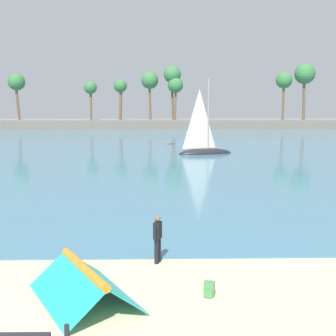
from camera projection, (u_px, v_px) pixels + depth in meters
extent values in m
cube|color=teal|center=(142.00, 136.00, 71.95)|extent=(220.00, 113.06, 0.06)
cube|color=slate|center=(145.00, 125.00, 88.17)|extent=(87.24, 6.00, 1.80)
cylinder|color=brown|center=(17.00, 101.00, 87.15)|extent=(0.77, 0.83, 7.18)
sphere|color=#38753D|center=(17.00, 82.00, 86.63)|extent=(3.20, 3.20, 3.20)
cylinder|color=brown|center=(91.00, 104.00, 86.38)|extent=(0.47, 0.78, 6.10)
sphere|color=#38753D|center=(90.00, 87.00, 85.93)|extent=(2.44, 2.44, 2.44)
cylinder|color=brown|center=(175.00, 103.00, 87.78)|extent=(0.59, 0.70, 6.58)
sphere|color=#38753D|center=(175.00, 85.00, 87.30)|extent=(2.93, 2.93, 2.93)
cylinder|color=brown|center=(150.00, 100.00, 88.49)|extent=(0.62, 0.57, 7.52)
sphere|color=#38753D|center=(150.00, 80.00, 87.94)|extent=(3.27, 3.27, 3.27)
cylinder|color=brown|center=(304.00, 97.00, 87.89)|extent=(0.91, 0.94, 8.76)
sphere|color=#38753D|center=(305.00, 74.00, 87.25)|extent=(3.94, 3.94, 3.94)
cylinder|color=brown|center=(172.00, 97.00, 88.19)|extent=(0.82, 0.75, 8.61)
sphere|color=#38753D|center=(172.00, 74.00, 87.56)|extent=(3.31, 3.31, 3.31)
cylinder|color=brown|center=(121.00, 103.00, 87.11)|extent=(0.81, 0.80, 6.45)
sphere|color=#38753D|center=(120.00, 86.00, 86.64)|extent=(2.52, 2.52, 2.52)
cylinder|color=brown|center=(283.00, 100.00, 86.99)|extent=(0.54, 0.80, 7.48)
sphere|color=#38753D|center=(284.00, 80.00, 86.44)|extent=(3.09, 3.09, 3.09)
cube|color=#1EADB2|center=(105.00, 281.00, 12.99)|extent=(2.55, 3.49, 0.84)
cube|color=#1EADB2|center=(64.00, 289.00, 12.40)|extent=(2.55, 3.49, 0.84)
cylinder|color=orange|center=(84.00, 268.00, 12.62)|extent=(1.76, 2.96, 0.24)
cylinder|color=black|center=(67.00, 335.00, 8.82)|extent=(0.10, 0.10, 0.44)
cylinder|color=black|center=(159.00, 250.00, 15.84)|extent=(0.15, 0.15, 0.86)
cylinder|color=black|center=(156.00, 251.00, 15.63)|extent=(0.15, 0.15, 0.86)
cube|color=black|center=(158.00, 230.00, 15.63)|extent=(0.31, 0.39, 0.58)
sphere|color=brown|center=(158.00, 219.00, 15.57)|extent=(0.21, 0.21, 0.21)
cylinder|color=black|center=(160.00, 230.00, 15.85)|extent=(0.09, 0.09, 0.50)
cylinder|color=black|center=(155.00, 233.00, 15.42)|extent=(0.09, 0.09, 0.50)
cube|color=#47844C|center=(209.00, 289.00, 13.05)|extent=(0.34, 0.27, 0.44)
cube|color=#47844C|center=(209.00, 294.00, 12.93)|extent=(0.23, 0.13, 0.20)
ellipsoid|color=black|center=(205.00, 154.00, 47.37)|extent=(5.92, 3.01, 1.14)
cylinder|color=gray|center=(208.00, 114.00, 46.84)|extent=(0.17, 0.17, 7.10)
pyramid|color=silver|center=(199.00, 119.00, 46.67)|extent=(2.52, 0.78, 6.03)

